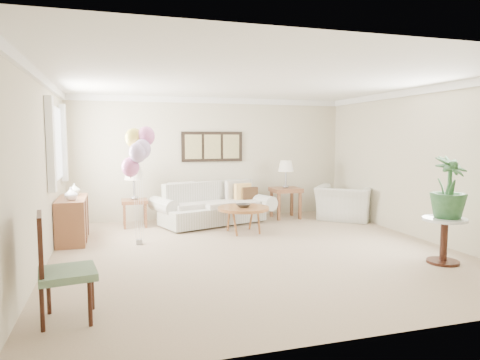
% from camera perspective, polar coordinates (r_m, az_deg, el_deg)
% --- Properties ---
extents(ground_plane, '(6.00, 6.00, 0.00)m').
position_cam_1_polar(ground_plane, '(6.70, 2.07, -9.44)').
color(ground_plane, tan).
extents(room_shell, '(6.04, 6.04, 2.60)m').
position_cam_1_polar(room_shell, '(6.53, 0.95, 4.61)').
color(room_shell, beige).
rests_on(room_shell, ground).
extents(wall_art_triptych, '(1.35, 0.06, 0.65)m').
position_cam_1_polar(wall_art_triptych, '(9.33, -3.72, 4.46)').
color(wall_art_triptych, black).
rests_on(wall_art_triptych, ground).
extents(sofa, '(2.53, 1.46, 0.84)m').
position_cam_1_polar(sofa, '(8.70, -3.66, -3.69)').
color(sofa, silver).
rests_on(sofa, ground).
extents(end_table_left, '(0.50, 0.45, 0.54)m').
position_cam_1_polar(end_table_left, '(8.63, -13.88, -3.12)').
color(end_table_left, olive).
rests_on(end_table_left, ground).
extents(end_table_right, '(0.61, 0.55, 0.66)m').
position_cam_1_polar(end_table_right, '(9.32, 6.10, -1.70)').
color(end_table_right, olive).
rests_on(end_table_right, ground).
extents(lamp_left, '(0.37, 0.37, 0.65)m').
position_cam_1_polar(lamp_left, '(8.56, -13.98, 0.76)').
color(lamp_left, gray).
rests_on(lamp_left, end_table_left).
extents(lamp_right, '(0.34, 0.34, 0.59)m').
position_cam_1_polar(lamp_right, '(9.26, 6.14, 1.74)').
color(lamp_right, gray).
rests_on(lamp_right, end_table_right).
extents(coffee_table, '(0.95, 0.95, 0.48)m').
position_cam_1_polar(coffee_table, '(7.86, 0.46, -3.89)').
color(coffee_table, brown).
rests_on(coffee_table, ground).
extents(decor_bowl, '(0.27, 0.27, 0.06)m').
position_cam_1_polar(decor_bowl, '(7.81, 0.42, -3.44)').
color(decor_bowl, '#2C2722').
rests_on(decor_bowl, coffee_table).
extents(armchair, '(1.47, 1.46, 0.72)m').
position_cam_1_polar(armchair, '(9.37, 13.77, -2.99)').
color(armchair, silver).
rests_on(armchair, ground).
extents(side_table, '(0.59, 0.59, 0.64)m').
position_cam_1_polar(side_table, '(6.61, 25.59, -5.93)').
color(side_table, silver).
rests_on(side_table, ground).
extents(potted_plant, '(0.55, 0.55, 0.86)m').
position_cam_1_polar(potted_plant, '(6.54, 26.06, -0.87)').
color(potted_plant, '#204B25').
rests_on(potted_plant, side_table).
extents(accent_chair, '(0.58, 0.58, 1.05)m').
position_cam_1_polar(accent_chair, '(4.47, -23.04, -10.44)').
color(accent_chair, slate).
rests_on(accent_chair, ground).
extents(credenza, '(0.46, 1.20, 0.74)m').
position_cam_1_polar(credenza, '(7.79, -21.42, -4.91)').
color(credenza, olive).
rests_on(credenza, ground).
extents(vase_white, '(0.21, 0.21, 0.21)m').
position_cam_1_polar(vase_white, '(7.39, -21.61, -1.73)').
color(vase_white, silver).
rests_on(vase_white, credenza).
extents(vase_sage, '(0.25, 0.25, 0.21)m').
position_cam_1_polar(vase_sage, '(8.02, -21.22, -1.18)').
color(vase_sage, '#ADB5A5').
rests_on(vase_sage, credenza).
extents(balloon_cluster, '(0.55, 0.53, 1.93)m').
position_cam_1_polar(balloon_cluster, '(7.06, -13.43, 4.02)').
color(balloon_cluster, gray).
rests_on(balloon_cluster, ground).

